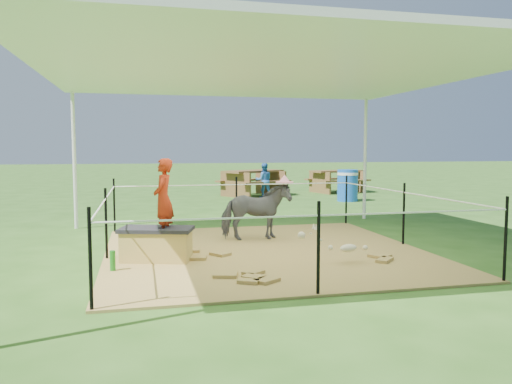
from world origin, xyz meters
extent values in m
plane|color=#2D5919|center=(0.00, 0.00, 0.00)|extent=(90.00, 90.00, 0.00)
cube|color=brown|center=(0.00, 0.00, 0.01)|extent=(4.60, 4.60, 0.03)
cylinder|color=silver|center=(-3.00, 3.00, 1.30)|extent=(0.07, 0.07, 2.60)
cylinder|color=silver|center=(3.00, 3.00, 1.30)|extent=(0.07, 0.07, 2.60)
cube|color=white|center=(0.00, 0.00, 2.64)|extent=(6.30, 6.30, 0.08)
cube|color=white|center=(0.00, 0.00, 2.79)|extent=(3.30, 3.30, 0.22)
cylinder|color=black|center=(-2.25, 2.25, 0.50)|extent=(0.04, 0.04, 1.00)
cylinder|color=black|center=(0.00, 2.25, 0.50)|extent=(0.04, 0.04, 1.00)
cylinder|color=black|center=(2.25, 2.25, 0.50)|extent=(0.04, 0.04, 1.00)
cylinder|color=black|center=(-2.25, 0.00, 0.50)|extent=(0.04, 0.04, 1.00)
cylinder|color=black|center=(2.25, 0.00, 0.50)|extent=(0.04, 0.04, 1.00)
cylinder|color=black|center=(-2.25, -2.25, 0.50)|extent=(0.04, 0.04, 1.00)
cylinder|color=black|center=(0.00, -2.25, 0.50)|extent=(0.04, 0.04, 1.00)
cylinder|color=black|center=(2.25, -2.25, 0.50)|extent=(0.04, 0.04, 1.00)
cylinder|color=white|center=(0.00, 2.25, 0.85)|extent=(4.50, 0.02, 0.02)
cylinder|color=white|center=(0.00, -2.25, 0.85)|extent=(4.50, 0.02, 0.02)
cylinder|color=white|center=(2.25, 0.00, 0.85)|extent=(0.02, 4.50, 0.02)
cylinder|color=white|center=(-2.25, 0.00, 0.85)|extent=(0.02, 4.50, 0.02)
cube|color=#B79A42|center=(-1.58, -0.29, 0.23)|extent=(0.99, 0.68, 0.40)
cube|color=black|center=(-1.58, -0.29, 0.45)|extent=(1.06, 0.75, 0.05)
imported|color=#B52A11|center=(-1.48, -0.29, 0.97)|extent=(0.36, 0.45, 1.08)
cylinder|color=#1D7B1B|center=(-2.13, -0.74, 0.15)|extent=(0.09, 0.09, 0.25)
imported|color=#45454A|center=(0.06, 0.89, 0.50)|extent=(1.12, 0.51, 0.94)
cylinder|color=pink|center=(0.06, 0.89, 1.04)|extent=(0.29, 0.29, 0.14)
cylinder|color=blue|center=(4.11, 6.47, 0.46)|extent=(0.75, 0.75, 0.92)
cube|color=brown|center=(1.79, 8.67, 0.42)|extent=(2.46, 2.26, 0.83)
cube|color=#52371C|center=(4.95, 9.29, 0.39)|extent=(2.10, 1.71, 0.77)
imported|color=#316DBA|center=(1.99, 8.07, 0.54)|extent=(0.56, 0.45, 1.08)
camera|label=1|loc=(-1.78, -7.05, 1.54)|focal=35.00mm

